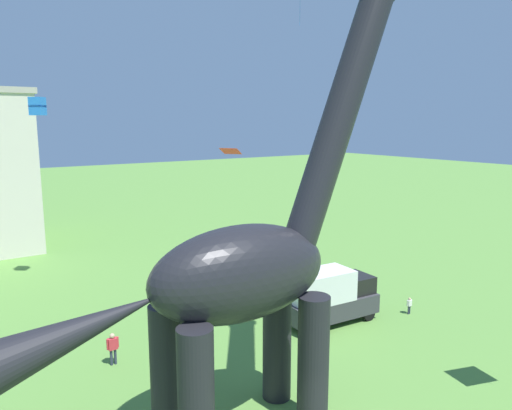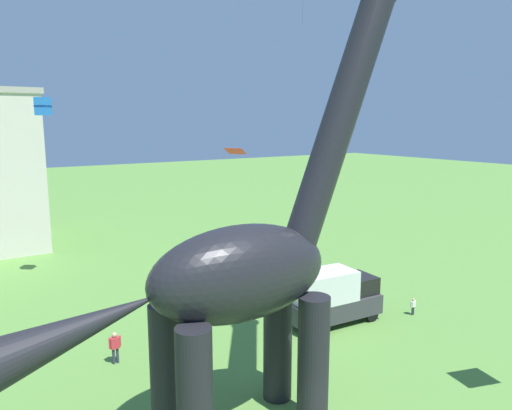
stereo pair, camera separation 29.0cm
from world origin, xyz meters
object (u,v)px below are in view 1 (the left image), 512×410
dinosaur_sculpture (239,273)px  person_strolling_adult (113,346)px  kite_high_left (231,151)px  parked_box_truck (330,296)px  person_watching_child (409,304)px  kite_trailing (358,75)px  kite_mid_center (37,106)px

dinosaur_sculpture → person_strolling_adult: (-2.25, 7.75, -5.23)m
person_strolling_adult → kite_high_left: kite_high_left is taller
parked_box_truck → person_strolling_adult: (-11.89, 2.19, -0.69)m
person_watching_child → kite_high_left: bearing=88.1°
parked_box_truck → person_watching_child: parked_box_truck is taller
kite_trailing → kite_mid_center: bearing=164.9°
parked_box_truck → person_strolling_adult: bearing=173.7°
dinosaur_sculpture → kite_mid_center: 21.98m
person_watching_child → person_strolling_adult: 17.23m
parked_box_truck → kite_high_left: kite_high_left is taller
dinosaur_sculpture → kite_high_left: bearing=74.4°
parked_box_truck → kite_trailing: (11.13, 9.15, 13.55)m
dinosaur_sculpture → kite_trailing: 27.00m
dinosaur_sculpture → kite_trailing: size_ratio=16.80×
parked_box_truck → kite_mid_center: 22.29m
person_strolling_adult → kite_trailing: kite_trailing is taller
person_watching_child → kite_high_left: 18.32m
dinosaur_sculpture → person_watching_child: size_ratio=16.50×
person_strolling_adult → kite_mid_center: bearing=-140.0°
person_strolling_adult → parked_box_truck: bearing=119.2°
dinosaur_sculpture → kite_trailing: bearing=50.4°
parked_box_truck → kite_high_left: bearing=85.7°
person_watching_child → kite_trailing: 19.25m
dinosaur_sculpture → person_strolling_adult: size_ratio=10.83×
person_watching_child → person_strolling_adult: person_strolling_adult is taller
dinosaur_sculpture → parked_box_truck: bearing=45.1°
parked_box_truck → person_strolling_adult: 12.11m
person_watching_child → parked_box_truck: bearing=148.4°
person_watching_child → person_strolling_adult: (-16.77, 3.95, 0.33)m
person_watching_child → kite_mid_center: kite_mid_center is taller
person_strolling_adult → kite_high_left: (14.01, 12.05, 8.15)m
person_strolling_adult → kite_mid_center: kite_mid_center is taller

